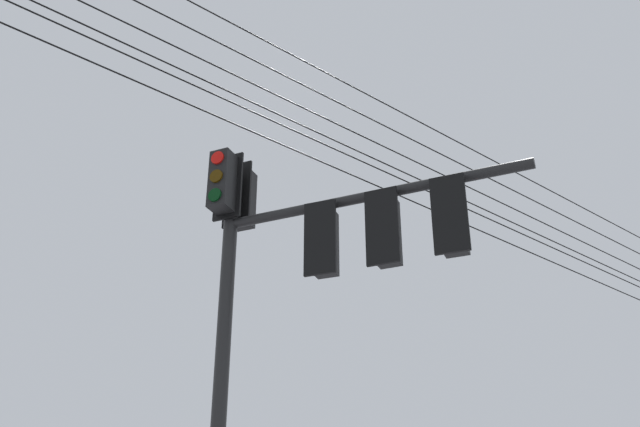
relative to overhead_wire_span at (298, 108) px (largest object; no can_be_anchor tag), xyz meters
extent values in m
cylinder|color=black|center=(-0.75, 0.90, -4.99)|extent=(0.20, 0.20, 6.65)
cylinder|color=black|center=(-1.60, -1.05, -2.52)|extent=(1.82, 3.96, 0.14)
cube|color=black|center=(-0.47, 0.79, -1.97)|extent=(0.39, 0.39, 0.90)
cube|color=black|center=(-0.63, 0.85, -1.97)|extent=(0.21, 0.42, 1.04)
cylinder|color=red|center=(-0.32, 0.72, -1.67)|extent=(0.11, 0.20, 0.20)
cylinder|color=#3C2703|center=(-0.32, 0.72, -1.97)|extent=(0.11, 0.20, 0.20)
cylinder|color=black|center=(-0.32, 0.72, -2.27)|extent=(0.11, 0.20, 0.20)
cube|color=black|center=(-1.02, 1.02, -1.97)|extent=(0.39, 0.39, 0.90)
cube|color=black|center=(-0.87, 0.96, -1.97)|extent=(0.21, 0.42, 1.04)
cylinder|color=red|center=(-1.18, 1.09, -1.67)|extent=(0.11, 0.20, 0.20)
cylinder|color=#3C2703|center=(-1.18, 1.09, -1.97)|extent=(0.11, 0.20, 0.20)
cylinder|color=black|center=(-1.18, 1.09, -2.27)|extent=(0.11, 0.20, 0.20)
cube|color=black|center=(-1.33, -0.44, -3.07)|extent=(0.39, 0.39, 0.90)
cube|color=black|center=(-1.49, -0.38, -3.07)|extent=(0.19, 0.43, 1.04)
cylinder|color=red|center=(-1.18, -0.50, -2.77)|extent=(0.10, 0.20, 0.20)
cylinder|color=#3C2703|center=(-1.18, -0.50, -3.07)|extent=(0.10, 0.20, 0.20)
cylinder|color=black|center=(-1.18, -0.50, -3.37)|extent=(0.10, 0.20, 0.20)
cube|color=black|center=(-1.68, -1.23, -3.07)|extent=(0.40, 0.40, 0.90)
cube|color=black|center=(-1.83, -1.16, -3.07)|extent=(0.22, 0.42, 1.04)
cylinder|color=red|center=(-1.53, -1.30, -2.77)|extent=(0.11, 0.19, 0.20)
cylinder|color=#3C2703|center=(-1.53, -1.30, -3.07)|extent=(0.11, 0.19, 0.20)
cylinder|color=black|center=(-1.53, -1.30, -3.37)|extent=(0.11, 0.19, 0.20)
cube|color=black|center=(-2.02, -2.02, -3.07)|extent=(0.39, 0.39, 0.90)
cube|color=black|center=(-2.18, -1.96, -3.07)|extent=(0.20, 0.42, 1.04)
cylinder|color=red|center=(-1.87, -2.08, -2.77)|extent=(0.10, 0.20, 0.20)
cylinder|color=#3C2703|center=(-1.87, -2.08, -3.07)|extent=(0.10, 0.20, 0.20)
cylinder|color=black|center=(-1.87, -2.08, -3.37)|extent=(0.10, 0.20, 0.20)
cylinder|color=black|center=(0.00, 0.00, -0.84)|extent=(16.50, 19.92, 0.36)
cylinder|color=black|center=(0.00, 0.00, -0.48)|extent=(16.50, 19.92, 0.36)
cylinder|color=black|center=(0.00, 0.00, -0.30)|extent=(16.50, 19.92, 0.36)
cylinder|color=black|center=(0.00, 0.00, 0.06)|extent=(16.50, 19.92, 0.36)
cylinder|color=black|center=(0.00, 0.00, 0.53)|extent=(16.50, 19.92, 0.36)
cylinder|color=black|center=(0.00, 0.00, 1.04)|extent=(16.50, 19.92, 0.36)
camera|label=1|loc=(-10.09, -0.43, -7.03)|focal=40.83mm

